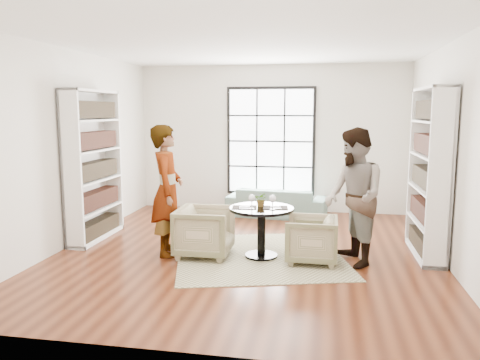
% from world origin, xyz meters
% --- Properties ---
extents(ground, '(6.00, 6.00, 0.00)m').
position_xyz_m(ground, '(0.00, 0.00, 0.00)').
color(ground, '#602D16').
extents(room_shell, '(6.00, 6.01, 6.00)m').
position_xyz_m(room_shell, '(0.00, 0.54, 1.26)').
color(room_shell, silver).
rests_on(room_shell, ground).
extents(rug, '(2.85, 2.85, 0.01)m').
position_xyz_m(rug, '(0.21, -0.19, 0.01)').
color(rug, tan).
rests_on(rug, ground).
extents(pedestal_table, '(0.91, 0.91, 0.72)m').
position_xyz_m(pedestal_table, '(0.24, -0.23, 0.53)').
color(pedestal_table, black).
rests_on(pedestal_table, ground).
extents(sofa, '(2.00, 0.95, 0.56)m').
position_xyz_m(sofa, '(0.19, 2.45, 0.28)').
color(sofa, '#749B98').
rests_on(sofa, ground).
extents(armchair_left, '(0.79, 0.77, 0.71)m').
position_xyz_m(armchair_left, '(-0.57, -0.31, 0.36)').
color(armchair_left, '#BDB887').
rests_on(armchair_left, ground).
extents(armchair_right, '(0.71, 0.69, 0.64)m').
position_xyz_m(armchair_right, '(0.94, -0.32, 0.32)').
color(armchair_right, '#C4B38C').
rests_on(armchair_right, ground).
extents(person_left, '(0.58, 0.76, 1.88)m').
position_xyz_m(person_left, '(-1.12, -0.31, 0.94)').
color(person_left, gray).
rests_on(person_left, ground).
extents(person_right, '(0.95, 1.08, 1.86)m').
position_xyz_m(person_right, '(1.49, -0.32, 0.93)').
color(person_right, gray).
rests_on(person_right, ground).
extents(placemat_left, '(0.37, 0.30, 0.01)m').
position_xyz_m(placemat_left, '(0.00, -0.29, 0.73)').
color(placemat_left, black).
rests_on(placemat_left, pedestal_table).
extents(placemat_right, '(0.37, 0.30, 0.01)m').
position_xyz_m(placemat_right, '(0.44, -0.23, 0.73)').
color(placemat_right, black).
rests_on(placemat_right, pedestal_table).
extents(cutlery_left, '(0.17, 0.24, 0.01)m').
position_xyz_m(cutlery_left, '(0.00, -0.29, 0.74)').
color(cutlery_left, silver).
rests_on(cutlery_left, placemat_left).
extents(cutlery_right, '(0.17, 0.24, 0.01)m').
position_xyz_m(cutlery_right, '(0.44, -0.23, 0.74)').
color(cutlery_right, silver).
rests_on(cutlery_right, placemat_right).
extents(wine_glass_left, '(0.09, 0.09, 0.21)m').
position_xyz_m(wine_glass_left, '(0.12, -0.37, 0.87)').
color(wine_glass_left, silver).
rests_on(wine_glass_left, pedestal_table).
extents(wine_glass_right, '(0.09, 0.09, 0.21)m').
position_xyz_m(wine_glass_right, '(0.41, -0.36, 0.87)').
color(wine_glass_right, silver).
rests_on(wine_glass_right, pedestal_table).
extents(flower_centerpiece, '(0.21, 0.19, 0.21)m').
position_xyz_m(flower_centerpiece, '(0.23, -0.18, 0.83)').
color(flower_centerpiece, gray).
rests_on(flower_centerpiece, pedestal_table).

